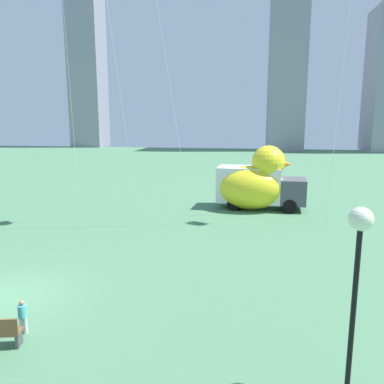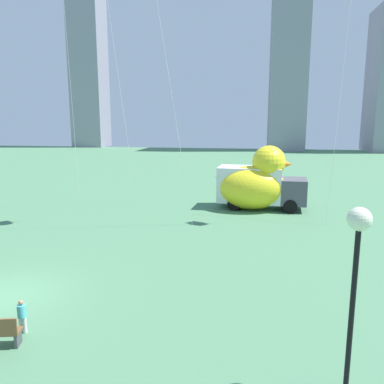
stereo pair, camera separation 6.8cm
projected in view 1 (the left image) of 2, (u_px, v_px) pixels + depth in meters
The scene contains 6 objects.
ground_plane at pixel (4, 298), 13.36m from camera, with size 140.00×140.00×0.00m, color #4A7B56.
person_child at pixel (23, 315), 11.09m from camera, with size 0.25×0.25×1.00m.
giant_inflatable_duck at pixel (254, 182), 26.25m from camera, with size 5.25×3.37×4.36m.
lamppost at pixel (359, 247), 8.22m from camera, with size 0.52×0.52×4.28m.
box_truck at pixel (259, 188), 26.58m from camera, with size 6.05×2.68×2.85m.
city_skyline at pixel (251, 54), 76.22m from camera, with size 66.39×11.95×41.45m.
Camera 1 is at (8.40, -11.24, 6.09)m, focal length 36.24 mm.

